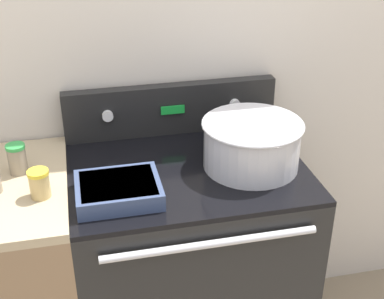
{
  "coord_description": "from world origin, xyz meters",
  "views": [
    {
      "loc": [
        -0.34,
        -1.24,
        1.85
      ],
      "look_at": [
        0.02,
        0.33,
        0.99
      ],
      "focal_mm": 50.0,
      "sensor_mm": 36.0,
      "label": 1
    }
  ],
  "objects_px": {
    "spice_jar_yellow_cap": "(39,184)",
    "spice_jar_green_cap": "(17,159)",
    "mixing_bowl": "(252,142)",
    "casserole_dish": "(118,189)",
    "ladle": "(281,133)"
  },
  "relations": [
    {
      "from": "casserole_dish",
      "to": "spice_jar_yellow_cap",
      "type": "height_order",
      "value": "spice_jar_yellow_cap"
    },
    {
      "from": "mixing_bowl",
      "to": "spice_jar_green_cap",
      "type": "relative_size",
      "value": 3.35
    },
    {
      "from": "casserole_dish",
      "to": "ladle",
      "type": "distance_m",
      "value": 0.69
    },
    {
      "from": "casserole_dish",
      "to": "spice_jar_green_cap",
      "type": "height_order",
      "value": "spice_jar_green_cap"
    },
    {
      "from": "spice_jar_yellow_cap",
      "to": "spice_jar_green_cap",
      "type": "height_order",
      "value": "spice_jar_green_cap"
    },
    {
      "from": "spice_jar_yellow_cap",
      "to": "ladle",
      "type": "bearing_deg",
      "value": 14.13
    },
    {
      "from": "ladle",
      "to": "mixing_bowl",
      "type": "bearing_deg",
      "value": -136.99
    },
    {
      "from": "mixing_bowl",
      "to": "ladle",
      "type": "distance_m",
      "value": 0.25
    },
    {
      "from": "mixing_bowl",
      "to": "casserole_dish",
      "type": "distance_m",
      "value": 0.48
    },
    {
      "from": "mixing_bowl",
      "to": "ladle",
      "type": "height_order",
      "value": "mixing_bowl"
    },
    {
      "from": "casserole_dish",
      "to": "spice_jar_yellow_cap",
      "type": "xyz_separation_m",
      "value": [
        -0.23,
        0.04,
        0.03
      ]
    },
    {
      "from": "mixing_bowl",
      "to": "spice_jar_yellow_cap",
      "type": "distance_m",
      "value": 0.7
    },
    {
      "from": "mixing_bowl",
      "to": "spice_jar_green_cap",
      "type": "bearing_deg",
      "value": 171.92
    },
    {
      "from": "spice_jar_green_cap",
      "to": "casserole_dish",
      "type": "bearing_deg",
      "value": -34.2
    },
    {
      "from": "casserole_dish",
      "to": "spice_jar_green_cap",
      "type": "relative_size",
      "value": 2.55
    }
  ]
}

